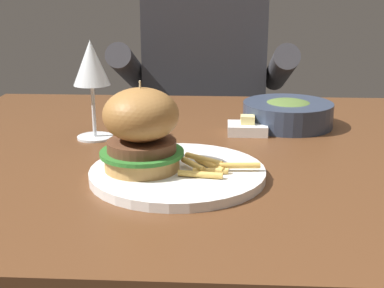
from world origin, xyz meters
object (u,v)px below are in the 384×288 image
Objects in this scene: wine_glass at (91,67)px; butter_dish at (247,128)px; burger_sandwich at (141,129)px; diner_person at (204,133)px; main_plate at (178,173)px; soup_bowl at (288,113)px.

wine_glass is 2.42× the size of butter_dish.
burger_sandwich is 0.91m from diner_person.
main_plate is at bearing -49.45° from wine_glass.
burger_sandwich is 0.73× the size of wine_glass.
main_plate is 0.37m from soup_bowl.
soup_bowl is at bearing 51.40° from burger_sandwich.
diner_person reaches higher than wine_glass.
burger_sandwich is 1.76× the size of butter_dish.
main_plate is 1.98× the size of burger_sandwich.
butter_dish is at bearing -80.63° from diner_person.
burger_sandwich is at bearing -94.19° from diner_person.
burger_sandwich reaches higher than main_plate.
burger_sandwich reaches higher than butter_dish.
soup_bowl is 0.63m from diner_person.
butter_dish is 0.06× the size of diner_person.
butter_dish is at bearing 65.21° from main_plate.
soup_bowl is 0.15× the size of diner_person.
diner_person is at bearing 89.25° from main_plate.
soup_bowl is at bearing 57.56° from main_plate.
burger_sandwich is (-0.05, -0.00, 0.07)m from main_plate.
wine_glass is 0.16× the size of diner_person.
main_plate is at bearing -122.44° from soup_bowl.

